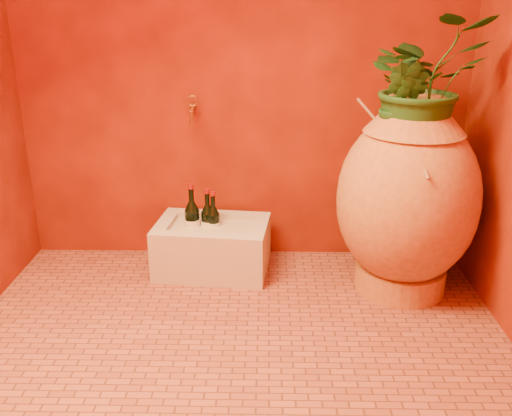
{
  "coord_description": "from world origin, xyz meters",
  "views": [
    {
      "loc": [
        0.14,
        -2.17,
        1.47
      ],
      "look_at": [
        0.09,
        0.35,
        0.53
      ],
      "focal_mm": 40.0,
      "sensor_mm": 36.0,
      "label": 1
    }
  ],
  "objects_px": {
    "wine_bottle_c": "(214,224)",
    "wall_tap": "(192,108)",
    "amphora": "(407,198)",
    "wine_bottle_b": "(208,223)",
    "stone_basin": "(213,248)",
    "wine_bottle_a": "(192,222)"
  },
  "relations": [
    {
      "from": "amphora",
      "to": "wine_bottle_b",
      "type": "xyz_separation_m",
      "value": [
        -1.04,
        0.24,
        -0.24
      ]
    },
    {
      "from": "amphora",
      "to": "wine_bottle_a",
      "type": "height_order",
      "value": "amphora"
    },
    {
      "from": "wine_bottle_b",
      "to": "wall_tap",
      "type": "relative_size",
      "value": 2.07
    },
    {
      "from": "stone_basin",
      "to": "wine_bottle_a",
      "type": "bearing_deg",
      "value": 166.49
    },
    {
      "from": "amphora",
      "to": "wine_bottle_c",
      "type": "relative_size",
      "value": 3.39
    },
    {
      "from": "wine_bottle_c",
      "to": "wall_tap",
      "type": "height_order",
      "value": "wall_tap"
    },
    {
      "from": "wall_tap",
      "to": "amphora",
      "type": "bearing_deg",
      "value": -18.32
    },
    {
      "from": "wine_bottle_a",
      "to": "wall_tap",
      "type": "xyz_separation_m",
      "value": [
        0.0,
        0.15,
        0.61
      ]
    },
    {
      "from": "stone_basin",
      "to": "wine_bottle_a",
      "type": "height_order",
      "value": "wine_bottle_a"
    },
    {
      "from": "wine_bottle_a",
      "to": "wine_bottle_b",
      "type": "relative_size",
      "value": 1.11
    },
    {
      "from": "amphora",
      "to": "wine_bottle_c",
      "type": "xyz_separation_m",
      "value": [
        -1.01,
        0.23,
        -0.24
      ]
    },
    {
      "from": "amphora",
      "to": "wine_bottle_c",
      "type": "bearing_deg",
      "value": 167.02
    },
    {
      "from": "wall_tap",
      "to": "stone_basin",
      "type": "bearing_deg",
      "value": -58.2
    },
    {
      "from": "wine_bottle_c",
      "to": "wall_tap",
      "type": "xyz_separation_m",
      "value": [
        -0.11,
        0.14,
        0.63
      ]
    },
    {
      "from": "stone_basin",
      "to": "wine_bottle_c",
      "type": "distance_m",
      "value": 0.13
    },
    {
      "from": "wine_bottle_a",
      "to": "wine_bottle_c",
      "type": "bearing_deg",
      "value": 3.89
    },
    {
      "from": "wine_bottle_a",
      "to": "wine_bottle_c",
      "type": "distance_m",
      "value": 0.12
    },
    {
      "from": "stone_basin",
      "to": "amphora",
      "type": "bearing_deg",
      "value": -11.02
    },
    {
      "from": "wine_bottle_a",
      "to": "wall_tap",
      "type": "relative_size",
      "value": 2.31
    },
    {
      "from": "stone_basin",
      "to": "wall_tap",
      "type": "distance_m",
      "value": 0.78
    },
    {
      "from": "amphora",
      "to": "wine_bottle_b",
      "type": "relative_size",
      "value": 3.28
    },
    {
      "from": "wine_bottle_a",
      "to": "wall_tap",
      "type": "height_order",
      "value": "wall_tap"
    }
  ]
}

